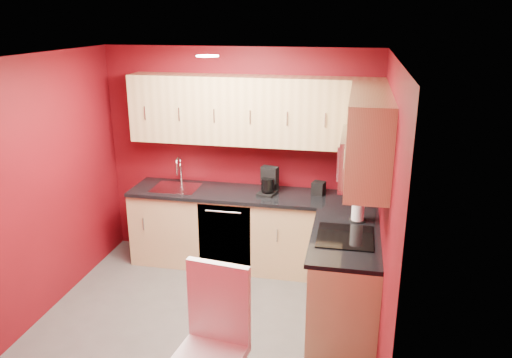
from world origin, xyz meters
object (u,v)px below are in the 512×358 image
(paper_towel, at_px, (358,207))
(dining_chair, at_px, (208,352))
(microwave, at_px, (363,158))
(napkin_holder, at_px, (319,188))
(coffee_maker, at_px, (268,181))
(sink, at_px, (176,185))

(paper_towel, relative_size, dining_chair, 0.24)
(microwave, bearing_deg, dining_chair, -125.55)
(napkin_holder, bearing_deg, coffee_maker, -167.60)
(coffee_maker, xyz_separation_m, napkin_holder, (0.56, 0.12, -0.08))
(paper_towel, bearing_deg, dining_chair, -118.66)
(dining_chair, bearing_deg, microwave, 62.14)
(microwave, relative_size, sink, 1.46)
(napkin_holder, height_order, dining_chair, dining_chair)
(coffee_maker, bearing_deg, paper_towel, -16.43)
(napkin_holder, distance_m, dining_chair, 2.59)
(coffee_maker, xyz_separation_m, dining_chair, (0.01, -2.38, -0.48))
(microwave, xyz_separation_m, sink, (-2.09, 1.00, -0.72))
(sink, xyz_separation_m, coffee_maker, (1.09, -0.03, 0.12))
(napkin_holder, bearing_deg, dining_chair, -102.50)
(paper_towel, distance_m, dining_chair, 2.12)
(coffee_maker, height_order, paper_towel, coffee_maker)
(napkin_holder, distance_m, paper_towel, 0.82)
(sink, bearing_deg, paper_towel, -15.80)
(sink, height_order, dining_chair, sink)
(microwave, xyz_separation_m, coffee_maker, (-1.01, 0.98, -0.60))
(sink, bearing_deg, napkin_holder, 3.39)
(dining_chair, bearing_deg, napkin_holder, 85.20)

